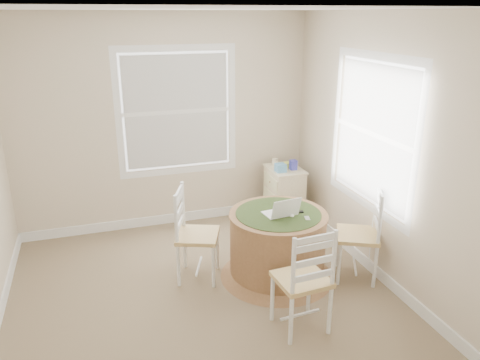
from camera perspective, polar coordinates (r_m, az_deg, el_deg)
name	(u,v)px	position (r m, az deg, el deg)	size (l,w,h in m)	color
room	(213,162)	(4.23, -3.26, 2.21)	(3.64, 3.64, 2.64)	#937F5D
round_table	(277,242)	(4.78, 4.59, -7.55)	(1.16, 1.16, 0.70)	#8E633F
chair_left	(198,235)	(4.72, -5.17, -6.70)	(0.42, 0.40, 0.95)	white
chair_near	(302,279)	(4.02, 7.54, -11.86)	(0.42, 0.40, 0.95)	white
chair_right	(358,235)	(4.86, 14.16, -6.47)	(0.42, 0.40, 0.95)	white
laptop	(281,212)	(4.61, 5.03, -3.93)	(0.33, 0.30, 0.21)	white
mouse	(291,215)	(4.61, 6.24, -4.27)	(0.06, 0.09, 0.03)	white
phone	(307,219)	(4.57, 8.19, -4.68)	(0.04, 0.09, 0.02)	#B7BABF
keys	(300,212)	(4.69, 7.36, -3.91)	(0.06, 0.05, 0.03)	black
corner_chest	(284,195)	(6.04, 5.37, -1.82)	(0.41, 0.55, 0.72)	beige
tissue_box	(281,168)	(5.79, 5.00, 1.52)	(0.12, 0.12, 0.10)	#518EB9
box_yellow	(287,165)	(5.96, 5.72, 1.83)	(0.15, 0.10, 0.06)	#CCD84C
box_blue	(293,165)	(5.87, 6.45, 1.85)	(0.08, 0.08, 0.12)	#3637A4
cup_cream	(276,162)	(6.01, 4.37, 2.18)	(0.07, 0.07, 0.09)	beige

